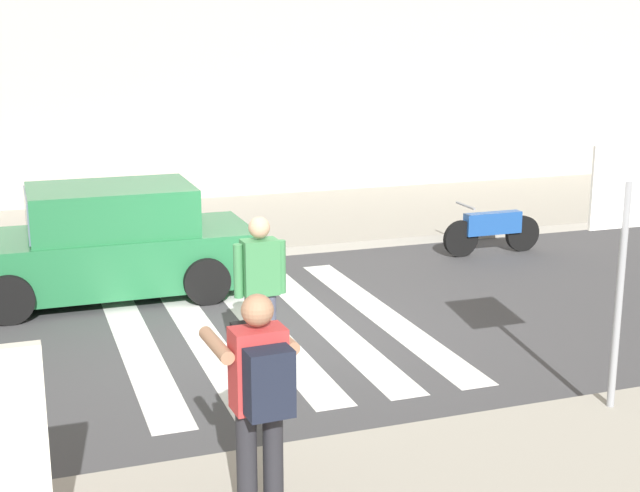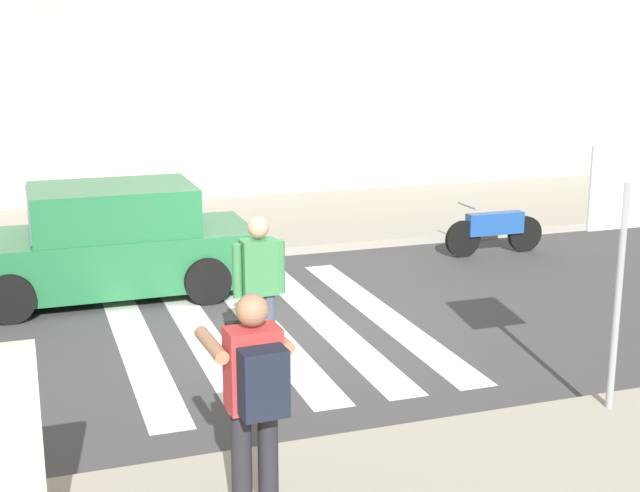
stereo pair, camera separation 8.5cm
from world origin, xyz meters
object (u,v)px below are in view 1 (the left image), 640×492
object	(u,v)px
stop_sign	(625,219)
motorcycle	(492,229)
parked_car_green	(105,245)
photographer_with_backpack	(260,390)
pedestrian_crossing	(260,286)

from	to	relation	value
stop_sign	motorcycle	distance (m)	6.67
stop_sign	parked_car_green	world-z (taller)	stop_sign
stop_sign	photographer_with_backpack	bearing A→B (deg)	-166.56
parked_car_green	motorcycle	xyz separation A→B (m)	(6.30, 0.30, -0.31)
pedestrian_crossing	parked_car_green	size ratio (longest dim) A/B	0.42
photographer_with_backpack	motorcycle	world-z (taller)	photographer_with_backpack
pedestrian_crossing	parked_car_green	xyz separation A→B (m)	(-1.25, 3.49, -0.25)
stop_sign	parked_car_green	distance (m)	7.17
parked_car_green	motorcycle	world-z (taller)	parked_car_green
parked_car_green	stop_sign	bearing A→B (deg)	-54.97
pedestrian_crossing	stop_sign	bearing A→B (deg)	-39.31
stop_sign	pedestrian_crossing	size ratio (longest dim) A/B	1.45
pedestrian_crossing	parked_car_green	bearing A→B (deg)	109.75
photographer_with_backpack	motorcycle	bearing A→B (deg)	49.53
motorcycle	stop_sign	bearing A→B (deg)	-110.27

